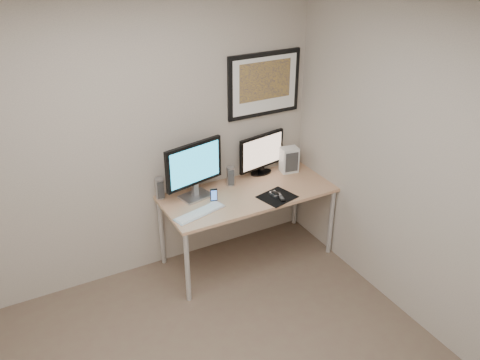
{
  "coord_description": "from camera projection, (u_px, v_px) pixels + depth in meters",
  "views": [
    {
      "loc": [
        -1.02,
        -2.25,
        3.0
      ],
      "look_at": [
        0.78,
        1.1,
        1.03
      ],
      "focal_mm": 38.0,
      "sensor_mm": 36.0,
      "label": 1
    }
  ],
  "objects": [
    {
      "name": "monitor_tv",
      "position": [
        262.0,
        153.0,
        4.95
      ],
      "size": [
        0.53,
        0.16,
        0.42
      ],
      "rotation": [
        0.0,
        0.0,
        0.19
      ],
      "color": "black",
      "rests_on": "desk"
    },
    {
      "name": "fan_unit",
      "position": [
        289.0,
        160.0,
        5.04
      ],
      "size": [
        0.18,
        0.15,
        0.26
      ],
      "primitive_type": "cube",
      "rotation": [
        0.0,
        0.0,
        -0.15
      ],
      "color": "silver",
      "rests_on": "desk"
    },
    {
      "name": "mouse",
      "position": [
        275.0,
        193.0,
        4.64
      ],
      "size": [
        0.07,
        0.11,
        0.04
      ],
      "primitive_type": "ellipsoid",
      "rotation": [
        0.0,
        0.0,
        0.1
      ],
      "color": "black",
      "rests_on": "mousepad"
    },
    {
      "name": "framed_art",
      "position": [
        264.0,
        84.0,
        4.7
      ],
      "size": [
        0.75,
        0.04,
        0.6
      ],
      "color": "black",
      "rests_on": "room"
    },
    {
      "name": "mousepad",
      "position": [
        277.0,
        197.0,
        4.62
      ],
      "size": [
        0.36,
        0.33,
        0.0
      ],
      "primitive_type": "cube",
      "rotation": [
        0.0,
        0.0,
        0.24
      ],
      "color": "black",
      "rests_on": "desk"
    },
    {
      "name": "speaker_right",
      "position": [
        230.0,
        176.0,
        4.79
      ],
      "size": [
        0.1,
        0.1,
        0.19
      ],
      "primitive_type": "cylinder",
      "rotation": [
        0.0,
        0.0,
        -0.31
      ],
      "color": "#ACACB1",
      "rests_on": "desk"
    },
    {
      "name": "remote",
      "position": [
        281.0,
        197.0,
        4.61
      ],
      "size": [
        0.08,
        0.17,
        0.02
      ],
      "primitive_type": "cube",
      "rotation": [
        0.0,
        0.0,
        -0.24
      ],
      "color": "black",
      "rests_on": "desk"
    },
    {
      "name": "speaker_left",
      "position": [
        160.0,
        188.0,
        4.57
      ],
      "size": [
        0.09,
        0.09,
        0.2
      ],
      "primitive_type": "cylinder",
      "rotation": [
        0.0,
        0.0,
        -0.16
      ],
      "color": "#ACACB1",
      "rests_on": "desk"
    },
    {
      "name": "phone_dock",
      "position": [
        214.0,
        196.0,
        4.51
      ],
      "size": [
        0.08,
        0.08,
        0.14
      ],
      "primitive_type": "cube",
      "rotation": [
        0.0,
        0.0,
        -0.27
      ],
      "color": "black",
      "rests_on": "desk"
    },
    {
      "name": "monitor_large",
      "position": [
        194.0,
        168.0,
        4.49
      ],
      "size": [
        0.58,
        0.24,
        0.53
      ],
      "rotation": [
        0.0,
        0.0,
        0.22
      ],
      "color": "#ACACB1",
      "rests_on": "desk"
    },
    {
      "name": "room",
      "position": [
        179.0,
        162.0,
        3.16
      ],
      "size": [
        3.6,
        3.6,
        3.6
      ],
      "color": "white",
      "rests_on": "ground"
    },
    {
      "name": "desk",
      "position": [
        248.0,
        198.0,
        4.74
      ],
      "size": [
        1.6,
        0.7,
        0.73
      ],
      "color": "#AA7252",
      "rests_on": "floor"
    },
    {
      "name": "keyboard",
      "position": [
        200.0,
        213.0,
        4.36
      ],
      "size": [
        0.5,
        0.24,
        0.02
      ],
      "primitive_type": "cube",
      "rotation": [
        0.0,
        0.0,
        0.25
      ],
      "color": "silver",
      "rests_on": "desk"
    }
  ]
}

